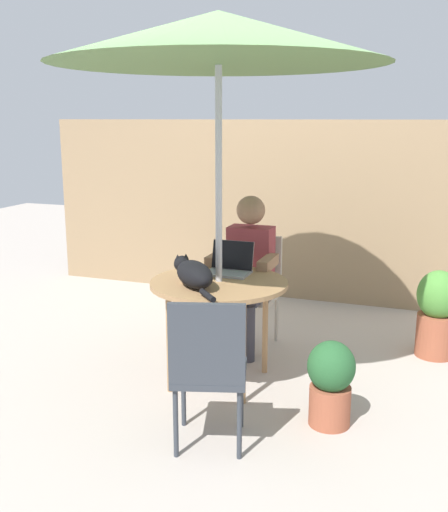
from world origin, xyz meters
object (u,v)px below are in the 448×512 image
laptop (230,264)px  cat (193,274)px  chair_occupied (254,282)px  person_seated (248,266)px  potted_plant_by_chair (437,312)px  potted_plant_near_fence (331,381)px  patio_umbrella (218,38)px  chair_empty (208,363)px  patio_table (219,291)px

laptop → cat: laptop is taller
chair_occupied → person_seated: size_ratio=0.72×
cat → person_seated: bearing=82.1°
person_seated → potted_plant_by_chair: person_seated is taller
potted_plant_near_fence → person_seated: bearing=130.0°
laptop → patio_umbrella: bearing=-88.8°
laptop → chair_empty: bearing=-76.7°
patio_table → potted_plant_near_fence: size_ratio=1.77×
chair_occupied → laptop: bearing=-90.5°
chair_occupied → patio_table: bearing=-90.0°
patio_umbrella → chair_occupied: bearing=90.0°
potted_plant_by_chair → patio_umbrella: bearing=-144.5°
patio_table → potted_plant_near_fence: bearing=-22.4°
laptop → cat: 0.43m
chair_empty → person_seated: (-0.25, 1.48, 0.17)m
laptop → cat: (-0.11, -0.42, 0.02)m
chair_empty → person_seated: person_seated is taller
potted_plant_by_chair → chair_empty: bearing=-122.0°
chair_empty → chair_occupied: bearing=98.7°
chair_occupied → potted_plant_by_chair: chair_occupied is taller
potted_plant_near_fence → patio_table: bearing=157.6°
patio_table → potted_plant_near_fence: patio_table is taller
patio_umbrella → patio_table: bearing=0.0°
person_seated → potted_plant_near_fence: (0.83, -0.98, -0.40)m
person_seated → laptop: person_seated is taller
patio_umbrella → person_seated: patio_umbrella is taller
patio_table → person_seated: (0.00, 0.64, 0.02)m
patio_table → person_seated: 0.64m
patio_table → patio_umbrella: patio_umbrella is taller
laptop → cat: bearing=-104.5°
chair_empty → potted_plant_by_chair: (1.15, 1.84, -0.15)m
patio_umbrella → chair_empty: (0.25, -0.84, -1.75)m
chair_occupied → person_seated: (0.00, -0.16, 0.17)m
patio_table → potted_plant_near_fence: 0.97m
chair_occupied → person_seated: person_seated is taller
chair_occupied → potted_plant_by_chair: (1.40, 0.20, -0.15)m
patio_table → potted_plant_by_chair: (1.40, 1.00, -0.30)m
chair_occupied → chair_empty: (0.25, -1.64, 0.00)m
patio_table → person_seated: person_seated is taller
patio_umbrella → person_seated: bearing=90.0°
laptop → potted_plant_near_fence: laptop is taller
patio_umbrella → person_seated: (0.00, 0.64, -1.58)m
person_seated → laptop: size_ratio=4.02×
patio_table → patio_umbrella: size_ratio=0.38×
patio_umbrella → chair_empty: size_ratio=2.78×
person_seated → potted_plant_near_fence: size_ratio=2.32×
person_seated → cat: size_ratio=2.35×
patio_table → potted_plant_by_chair: bearing=35.5°
patio_umbrella → potted_plant_by_chair: patio_umbrella is taller
chair_occupied → cat: 1.03m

